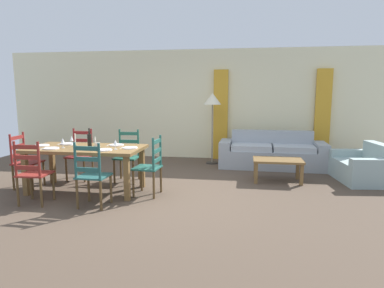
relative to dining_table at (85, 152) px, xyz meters
The scene contains 34 objects.
ground_plane 1.39m from the dining_table, ahead, with size 9.60×9.60×0.02m, color brown.
wall_far 3.55m from the dining_table, 69.61° to the left, with size 9.60×0.16×2.70m, color beige.
curtain_panel_left 3.75m from the dining_table, 57.24° to the left, with size 0.35×0.08×2.20m, color gold.
curtain_panel_right 5.43m from the dining_table, 35.33° to the left, with size 0.35×0.08×2.20m, color gold.
dining_table is the anchor object (origin of this frame).
dining_chair_near_left 0.90m from the dining_table, 120.87° to the right, with size 0.44×0.42×0.96m.
dining_chair_near_right 0.89m from the dining_table, 57.98° to the right, with size 0.43×0.41×0.96m.
dining_chair_far_left 0.91m from the dining_table, 123.01° to the left, with size 0.42×0.40×0.96m.
dining_chair_far_right 0.90m from the dining_table, 59.55° to the left, with size 0.43×0.41×0.96m.
dining_chair_head_west 1.15m from the dining_table, behind, with size 0.42×0.44×0.96m.
dining_chair_head_east 1.14m from the dining_table, ahead, with size 0.43×0.44×0.96m.
dinner_plate_near_left 0.52m from the dining_table, 150.95° to the right, with size 0.24×0.24×0.02m, color white.
fork_near_left 0.66m from the dining_table, 157.38° to the right, with size 0.02×0.17×0.01m, color silver.
dinner_plate_near_right 0.52m from the dining_table, 29.05° to the right, with size 0.24×0.24×0.02m, color white.
fork_near_right 0.40m from the dining_table, 39.81° to the right, with size 0.02×0.17×0.01m, color silver.
dinner_plate_far_left 0.52m from the dining_table, 150.95° to the left, with size 0.24×0.24×0.02m, color white.
fork_far_left 0.66m from the dining_table, 157.38° to the left, with size 0.02×0.17×0.01m, color silver.
dinner_plate_far_right 0.52m from the dining_table, 29.05° to the left, with size 0.24×0.24×0.02m, color white.
fork_far_right 0.40m from the dining_table, 39.81° to the left, with size 0.02×0.17×0.01m, color silver.
dinner_plate_head_west 0.79m from the dining_table, behind, with size 0.24×0.24×0.02m, color white.
fork_head_west 0.93m from the dining_table, behind, with size 0.02×0.17×0.01m, color silver.
dinner_plate_head_east 0.79m from the dining_table, ahead, with size 0.24×0.24×0.02m, color white.
fork_head_east 0.64m from the dining_table, ahead, with size 0.02×0.17×0.01m, color silver.
wine_bottle 0.22m from the dining_table, ahead, with size 0.07×0.07×0.32m.
wine_glass_near_left 0.40m from the dining_table, 158.23° to the right, with size 0.06×0.06×0.16m.
wine_glass_near_right 0.64m from the dining_table, 13.37° to the right, with size 0.06×0.06×0.16m.
wine_glass_far_left 0.41m from the dining_table, 154.43° to the left, with size 0.06×0.06×0.16m.
coffee_cup_primary 0.30m from the dining_table, 16.05° to the right, with size 0.07×0.07×0.09m, color beige.
candle_tall 0.23m from the dining_table, behind, with size 0.05×0.05×0.22m.
candle_short 0.24m from the dining_table, 11.31° to the right, with size 0.05×0.05×0.18m.
couch 4.01m from the dining_table, 36.38° to the left, with size 2.30×0.86×0.80m.
coffee_table 3.44m from the dining_table, 19.65° to the left, with size 0.90×0.56×0.42m.
armchair_upholstered 5.05m from the dining_table, 16.28° to the left, with size 0.93×1.25×0.72m.
standing_lamp 3.25m from the dining_table, 53.88° to the left, with size 0.40×0.40×1.64m.
Camera 1 is at (1.38, -5.04, 1.63)m, focal length 31.04 mm.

